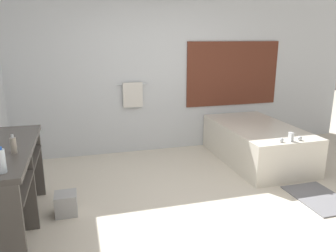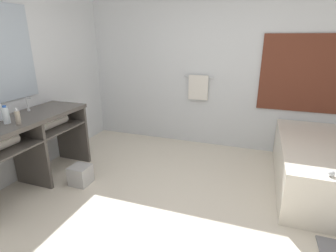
# 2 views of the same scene
# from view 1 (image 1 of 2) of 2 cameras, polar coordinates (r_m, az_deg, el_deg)

# --- Properties ---
(ground_plane) EXTENTS (16.00, 16.00, 0.00)m
(ground_plane) POSITION_cam_1_polar(r_m,az_deg,el_deg) (3.76, 4.76, -14.82)
(ground_plane) COLOR beige
(ground_plane) RESTS_ON ground
(wall_back_with_blinds) EXTENTS (7.40, 0.13, 2.70)m
(wall_back_with_blinds) POSITION_cam_1_polar(r_m,az_deg,el_deg) (5.44, -2.68, 9.55)
(wall_back_with_blinds) COLOR silver
(wall_back_with_blinds) RESTS_ON ground_plane
(vanity_counter) EXTENTS (0.59, 1.58, 0.89)m
(vanity_counter) POSITION_cam_1_polar(r_m,az_deg,el_deg) (3.51, -26.69, -7.00)
(vanity_counter) COLOR #4C4742
(vanity_counter) RESTS_ON ground_plane
(bathtub) EXTENTS (1.04, 1.84, 0.68)m
(bathtub) POSITION_cam_1_polar(r_m,az_deg,el_deg) (5.30, 15.15, -2.57)
(bathtub) COLOR silver
(bathtub) RESTS_ON ground_plane
(water_bottle_3) EXTENTS (0.07, 0.07, 0.20)m
(water_bottle_3) POSITION_cam_1_polar(r_m,az_deg,el_deg) (2.77, -27.09, -5.41)
(water_bottle_3) COLOR white
(water_bottle_3) RESTS_ON vanity_counter
(soap_dispenser) EXTENTS (0.05, 0.05, 0.17)m
(soap_dispenser) POSITION_cam_1_polar(r_m,az_deg,el_deg) (3.18, -25.33, -3.05)
(soap_dispenser) COLOR gray
(soap_dispenser) RESTS_ON vanity_counter
(waste_bin) EXTENTS (0.23, 0.23, 0.24)m
(waste_bin) POSITION_cam_1_polar(r_m,az_deg,el_deg) (3.84, -17.33, -12.79)
(waste_bin) COLOR #B2B2B2
(waste_bin) RESTS_ON ground_plane
(bath_mat) EXTENTS (0.55, 0.79, 0.02)m
(bath_mat) POSITION_cam_1_polar(r_m,az_deg,el_deg) (4.43, 24.86, -11.31)
(bath_mat) COLOR slate
(bath_mat) RESTS_ON ground_plane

